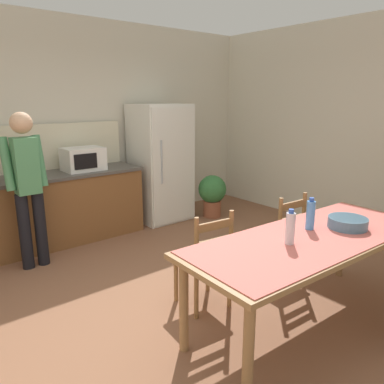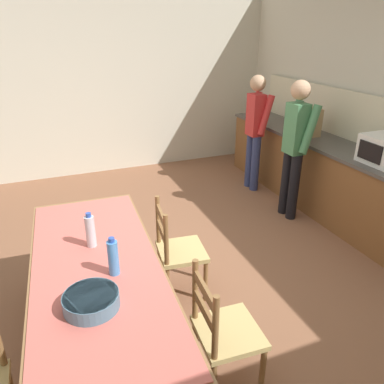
% 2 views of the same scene
% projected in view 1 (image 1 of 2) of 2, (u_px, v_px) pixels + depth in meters
% --- Properties ---
extents(ground_plane, '(8.32, 8.32, 0.00)m').
position_uv_depth(ground_plane, '(175.00, 307.00, 3.40)').
color(ground_plane, brown).
extents(wall_back, '(6.52, 0.12, 2.90)m').
position_uv_depth(wall_back, '(55.00, 128.00, 5.04)').
color(wall_back, beige).
rests_on(wall_back, ground).
extents(wall_right, '(0.12, 5.20, 2.90)m').
position_uv_depth(wall_right, '(367.00, 128.00, 5.05)').
color(wall_right, beige).
rests_on(wall_right, ground).
extents(kitchen_counter, '(3.53, 0.66, 0.91)m').
position_uv_depth(kitchen_counter, '(3.00, 218.00, 4.42)').
color(kitchen_counter, brown).
rests_on(kitchen_counter, ground).
extents(refrigerator, '(0.79, 0.73, 1.76)m').
position_uv_depth(refrigerator, '(161.00, 163.00, 5.68)').
color(refrigerator, silver).
rests_on(refrigerator, ground).
extents(microwave, '(0.50, 0.39, 0.30)m').
position_uv_depth(microwave, '(83.00, 159.00, 4.90)').
color(microwave, white).
rests_on(microwave, kitchen_counter).
extents(dining_table, '(2.28, 0.96, 0.78)m').
position_uv_depth(dining_table, '(311.00, 245.00, 2.99)').
color(dining_table, olive).
rests_on(dining_table, ground).
extents(bottle_near_centre, '(0.07, 0.07, 0.27)m').
position_uv_depth(bottle_near_centre, '(290.00, 228.00, 2.78)').
color(bottle_near_centre, silver).
rests_on(bottle_near_centre, dining_table).
extents(bottle_off_centre, '(0.07, 0.07, 0.27)m').
position_uv_depth(bottle_off_centre, '(311.00, 215.00, 3.09)').
color(bottle_off_centre, '#4C8ED6').
rests_on(bottle_off_centre, dining_table).
extents(serving_bowl, '(0.32, 0.32, 0.09)m').
position_uv_depth(serving_bowl, '(348.00, 222.00, 3.13)').
color(serving_bowl, slate).
rests_on(serving_bowl, dining_table).
extents(chair_side_far_right, '(0.44, 0.42, 0.91)m').
position_uv_depth(chair_side_far_right, '(280.00, 236.00, 3.90)').
color(chair_side_far_right, olive).
rests_on(chair_side_far_right, ground).
extents(chair_side_far_left, '(0.46, 0.45, 0.91)m').
position_uv_depth(chair_side_far_left, '(205.00, 260.00, 3.32)').
color(chair_side_far_left, olive).
rests_on(chair_side_far_left, ground).
extents(person_at_counter, '(0.43, 0.30, 1.71)m').
position_uv_depth(person_at_counter, '(27.00, 183.00, 4.00)').
color(person_at_counter, black).
rests_on(person_at_counter, ground).
extents(potted_plant, '(0.44, 0.44, 0.67)m').
position_uv_depth(potted_plant, '(212.00, 193.00, 5.89)').
color(potted_plant, brown).
rests_on(potted_plant, ground).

